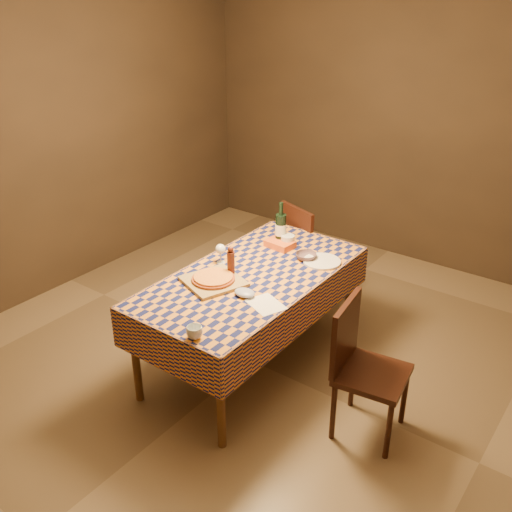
% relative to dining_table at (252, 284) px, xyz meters
% --- Properties ---
extents(room, '(5.00, 5.10, 2.70)m').
position_rel_dining_table_xyz_m(room, '(0.00, 0.00, 0.66)').
color(room, brown).
rests_on(room, ground).
extents(dining_table, '(0.94, 1.84, 0.77)m').
position_rel_dining_table_xyz_m(dining_table, '(0.00, 0.00, 0.00)').
color(dining_table, brown).
rests_on(dining_table, ground).
extents(cutting_board, '(0.48, 0.48, 0.02)m').
position_rel_dining_table_xyz_m(cutting_board, '(-0.14, -0.26, 0.09)').
color(cutting_board, '#9A7F48').
rests_on(cutting_board, dining_table).
extents(pizza, '(0.34, 0.34, 0.03)m').
position_rel_dining_table_xyz_m(pizza, '(-0.14, -0.26, 0.11)').
color(pizza, '#8F3B17').
rests_on(pizza, cutting_board).
extents(pepper_mill, '(0.07, 0.07, 0.23)m').
position_rel_dining_table_xyz_m(pepper_mill, '(-0.11, -0.10, 0.18)').
color(pepper_mill, '#481A10').
rests_on(pepper_mill, dining_table).
extents(bowl, '(0.18, 0.18, 0.05)m').
position_rel_dining_table_xyz_m(bowl, '(0.18, 0.44, 0.10)').
color(bowl, '#5B444C').
rests_on(bowl, dining_table).
extents(wine_glass, '(0.08, 0.08, 0.15)m').
position_rel_dining_table_xyz_m(wine_glass, '(-0.30, 0.01, 0.19)').
color(wine_glass, white).
rests_on(wine_glass, dining_table).
extents(wine_bottle, '(0.10, 0.10, 0.35)m').
position_rel_dining_table_xyz_m(wine_bottle, '(-0.14, 0.57, 0.21)').
color(wine_bottle, black).
rests_on(wine_bottle, dining_table).
extents(deli_tub, '(0.13, 0.13, 0.09)m').
position_rel_dining_table_xyz_m(deli_tub, '(-0.06, 0.56, 0.12)').
color(deli_tub, silver).
rests_on(deli_tub, dining_table).
extents(takeout_container, '(0.23, 0.17, 0.05)m').
position_rel_dining_table_xyz_m(takeout_container, '(-0.10, 0.51, 0.10)').
color(takeout_container, '#CF541B').
rests_on(takeout_container, dining_table).
extents(white_plate, '(0.30, 0.30, 0.02)m').
position_rel_dining_table_xyz_m(white_plate, '(0.31, 0.47, 0.08)').
color(white_plate, white).
rests_on(white_plate, dining_table).
extents(tumbler, '(0.12, 0.12, 0.08)m').
position_rel_dining_table_xyz_m(tumbler, '(0.21, -0.85, 0.12)').
color(tumbler, white).
rests_on(tumbler, dining_table).
extents(flour_patch, '(0.30, 0.27, 0.00)m').
position_rel_dining_table_xyz_m(flour_patch, '(0.33, -0.28, 0.08)').
color(flour_patch, white).
rests_on(flour_patch, dining_table).
extents(flour_bag, '(0.16, 0.12, 0.04)m').
position_rel_dining_table_xyz_m(flour_bag, '(0.14, -0.27, 0.10)').
color(flour_bag, '#9199BA').
rests_on(flour_bag, dining_table).
extents(chair_far, '(0.54, 0.54, 0.93)m').
position_rel_dining_table_xyz_m(chair_far, '(-0.20, 1.08, -0.17)').
color(chair_far, black).
rests_on(chair_far, ground).
extents(chair_right, '(0.48, 0.48, 0.93)m').
position_rel_dining_table_xyz_m(chair_right, '(0.98, -0.16, -0.17)').
color(chair_right, black).
rests_on(chair_right, ground).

